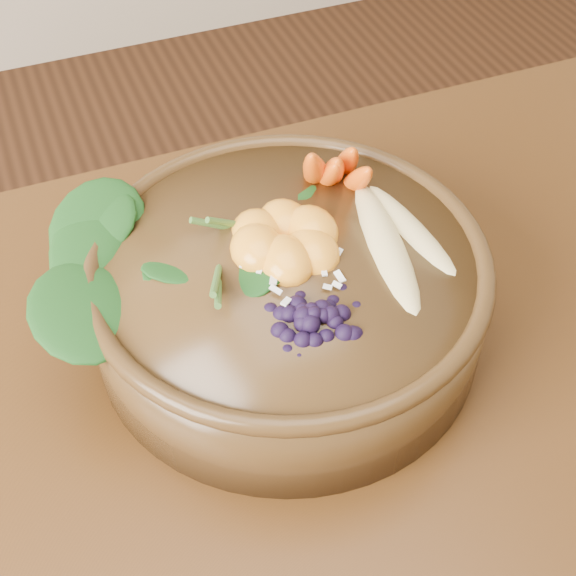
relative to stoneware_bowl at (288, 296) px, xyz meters
The scene contains 7 objects.
stoneware_bowl is the anchor object (origin of this frame).
kale_heap 0.11m from the stoneware_bowl, 118.70° to the left, with size 0.21×0.19×0.05m, color #1A4C18, non-canonical shape.
carrot_cluster 0.14m from the stoneware_bowl, 48.14° to the left, with size 0.07×0.07×0.09m, color #F65F10, non-canonical shape.
banana_halves 0.11m from the stoneware_bowl, ahead, with size 0.08×0.18×0.03m.
mandarin_cluster 0.06m from the stoneware_bowl, 75.49° to the left, with size 0.09×0.10×0.04m, color orange, non-canonical shape.
blueberry_pile 0.09m from the stoneware_bowl, 95.31° to the right, with size 0.15×0.11×0.04m, color black, non-canonical shape.
coconut_flakes 0.05m from the stoneware_bowl, 92.46° to the right, with size 0.10×0.08×0.01m, color white, non-canonical shape.
Camera 1 is at (-0.07, -0.24, 1.27)m, focal length 50.00 mm.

